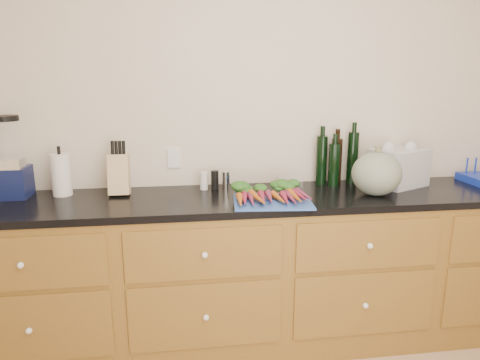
{
  "coord_description": "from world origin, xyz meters",
  "views": [
    {
      "loc": [
        -0.55,
        -1.08,
        1.61
      ],
      "look_at": [
        -0.24,
        1.2,
        1.06
      ],
      "focal_mm": 32.0,
      "sensor_mm": 36.0,
      "label": 1
    }
  ],
  "objects": [
    {
      "name": "countertop",
      "position": [
        0.0,
        1.3,
        0.92
      ],
      "size": [
        3.64,
        0.62,
        0.04
      ],
      "primitive_type": "cube",
      "color": "black",
      "rests_on": "cabinets"
    },
    {
      "name": "bottles",
      "position": [
        0.43,
        1.51,
        1.09
      ],
      "size": [
        0.28,
        0.14,
        0.33
      ],
      "color": "black",
      "rests_on": "countertop"
    },
    {
      "name": "grocery_bag",
      "position": [
        0.81,
        1.42,
        1.06
      ],
      "size": [
        0.4,
        0.37,
        0.23
      ],
      "primitive_type": null,
      "rotation": [
        0.0,
        0.0,
        0.44
      ],
      "color": "silver",
      "rests_on": "countertop"
    },
    {
      "name": "knife_block",
      "position": [
        -0.92,
        1.44,
        1.06
      ],
      "size": [
        0.12,
        0.12,
        0.23
      ],
      "primitive_type": "cube",
      "color": "tan",
      "rests_on": "countertop"
    },
    {
      "name": "tomato_box",
      "position": [
        0.11,
        1.47,
        0.97
      ],
      "size": [
        0.15,
        0.12,
        0.07
      ],
      "primitive_type": "cube",
      "color": "white",
      "rests_on": "countertop"
    },
    {
      "name": "grinder_pepper",
      "position": [
        -0.35,
        1.48,
        1.0
      ],
      "size": [
        0.05,
        0.05,
        0.12
      ],
      "primitive_type": "cylinder",
      "color": "black",
      "rests_on": "countertop"
    },
    {
      "name": "grinder_salt",
      "position": [
        -0.42,
        1.48,
        0.99
      ],
      "size": [
        0.05,
        0.05,
        0.11
      ],
      "primitive_type": "cylinder",
      "color": "silver",
      "rests_on": "countertop"
    },
    {
      "name": "cutting_board",
      "position": [
        -0.06,
        1.14,
        0.95
      ],
      "size": [
        0.45,
        0.36,
        0.01
      ],
      "primitive_type": "cube",
      "rotation": [
        0.0,
        0.0,
        -0.1
      ],
      "color": "#2F56AC",
      "rests_on": "countertop"
    },
    {
      "name": "cabinets",
      "position": [
        0.0,
        1.3,
        0.45
      ],
      "size": [
        3.6,
        0.64,
        0.9
      ],
      "color": "brown",
      "rests_on": "ground"
    },
    {
      "name": "blender_appliance",
      "position": [
        -1.52,
        1.46,
        1.14
      ],
      "size": [
        0.19,
        0.19,
        0.47
      ],
      "color": "#0E1642",
      "rests_on": "countertop"
    },
    {
      "name": "paper_towel",
      "position": [
        -1.25,
        1.46,
        1.06
      ],
      "size": [
        0.11,
        0.11,
        0.25
      ],
      "primitive_type": "cylinder",
      "color": "white",
      "rests_on": "countertop"
    },
    {
      "name": "canister_chrome",
      "position": [
        -0.28,
        1.48,
        0.99
      ],
      "size": [
        0.05,
        0.05,
        0.11
      ],
      "primitive_type": "cylinder",
      "color": "silver",
      "rests_on": "countertop"
    },
    {
      "name": "carrots",
      "position": [
        -0.06,
        1.18,
        0.98
      ],
      "size": [
        0.41,
        0.3,
        0.06
      ],
      "color": "#C35F16",
      "rests_on": "cutting_board"
    },
    {
      "name": "squash",
      "position": [
        0.57,
        1.21,
        1.07
      ],
      "size": [
        0.29,
        0.29,
        0.26
      ],
      "primitive_type": "ellipsoid",
      "color": "slate",
      "rests_on": "countertop"
    },
    {
      "name": "wall_back",
      "position": [
        0.0,
        1.62,
        1.3
      ],
      "size": [
        4.1,
        0.05,
        2.6
      ],
      "primitive_type": "cube",
      "color": "beige",
      "rests_on": "ground"
    }
  ]
}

